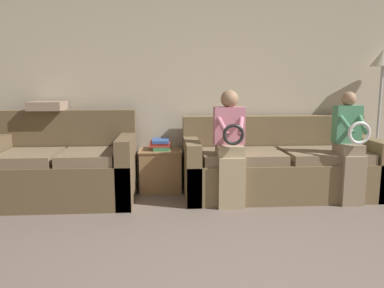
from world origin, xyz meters
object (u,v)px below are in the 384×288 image
(child_right_seated, at_px, (350,143))
(book_stack, at_px, (161,144))
(side_shelf, at_px, (161,169))
(child_left_seated, at_px, (230,143))
(throw_pillow, at_px, (48,106))
(couch_side, at_px, (64,169))
(floor_lamp, at_px, (382,72))
(couch_main, at_px, (279,167))

(child_right_seated, height_order, book_stack, child_right_seated)
(child_right_seated, bearing_deg, side_shelf, 163.41)
(child_left_seated, distance_m, throw_pillow, 2.17)
(child_left_seated, xyz_separation_m, child_right_seated, (1.31, -0.01, -0.01))
(couch_side, distance_m, floor_lamp, 3.97)
(child_right_seated, bearing_deg, couch_main, 149.95)
(child_right_seated, xyz_separation_m, throw_pillow, (-3.36, 0.61, 0.38))
(child_right_seated, xyz_separation_m, side_shelf, (-2.06, 0.61, -0.40))
(couch_side, bearing_deg, book_stack, 15.76)
(floor_lamp, bearing_deg, child_left_seated, -162.37)
(couch_side, bearing_deg, throw_pillow, 126.89)
(side_shelf, bearing_deg, couch_side, -164.06)
(couch_main, relative_size, floor_lamp, 1.31)
(couch_main, bearing_deg, floor_lamp, 10.98)
(side_shelf, bearing_deg, child_right_seated, -16.59)
(child_right_seated, relative_size, throw_pillow, 3.21)
(couch_main, relative_size, throw_pillow, 5.95)
(book_stack, bearing_deg, child_left_seated, -39.18)
(child_right_seated, bearing_deg, couch_side, 174.40)
(child_right_seated, distance_m, throw_pillow, 3.43)
(couch_main, bearing_deg, couch_side, -178.33)
(child_left_seated, bearing_deg, child_right_seated, -0.25)
(couch_side, distance_m, child_right_seated, 3.16)
(book_stack, xyz_separation_m, throw_pillow, (-1.31, 0.00, 0.47))
(side_shelf, height_order, throw_pillow, throw_pillow)
(couch_side, bearing_deg, child_left_seated, -9.40)
(side_shelf, height_order, book_stack, book_stack)
(child_right_seated, distance_m, floor_lamp, 1.21)
(side_shelf, xyz_separation_m, book_stack, (0.00, -0.00, 0.31))
(book_stack, bearing_deg, floor_lamp, 0.55)
(child_left_seated, distance_m, floor_lamp, 2.22)
(floor_lamp, height_order, throw_pillow, floor_lamp)
(couch_main, height_order, book_stack, couch_main)
(book_stack, relative_size, throw_pillow, 0.82)
(couch_side, xyz_separation_m, floor_lamp, (3.80, 0.33, 1.09))
(child_right_seated, xyz_separation_m, floor_lamp, (0.68, 0.64, 0.78))
(couch_main, bearing_deg, child_left_seated, -150.33)
(child_left_seated, bearing_deg, throw_pillow, 163.46)
(child_right_seated, relative_size, side_shelf, 2.36)
(child_left_seated, xyz_separation_m, side_shelf, (-0.75, 0.61, -0.42))
(floor_lamp, bearing_deg, couch_side, -175.04)
(couch_side, bearing_deg, child_right_seated, -5.60)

